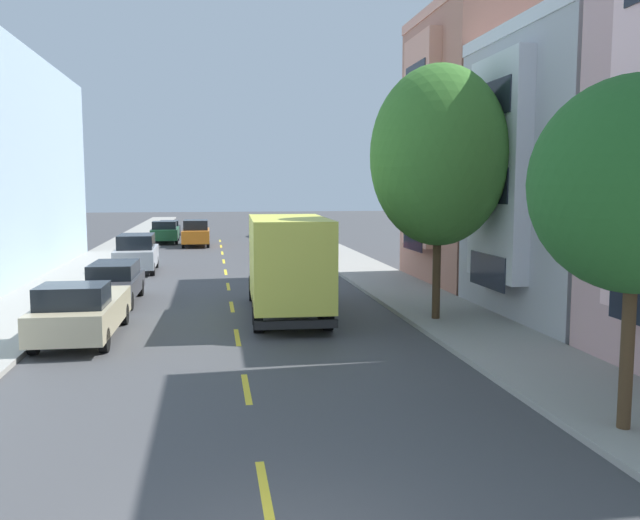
% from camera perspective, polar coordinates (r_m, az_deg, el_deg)
% --- Properties ---
extents(ground_plane, '(160.00, 160.00, 0.00)m').
position_cam_1_polar(ground_plane, '(37.33, -8.21, -0.46)').
color(ground_plane, '#424244').
extents(sidewalk_left, '(3.20, 120.00, 0.14)m').
position_cam_1_polar(sidewalk_left, '(35.90, -19.54, -0.91)').
color(sidewalk_left, '#99968E').
rests_on(sidewalk_left, ground_plane).
extents(sidewalk_right, '(3.20, 120.00, 0.14)m').
position_cam_1_polar(sidewalk_right, '(36.18, 3.17, -0.50)').
color(sidewalk_right, '#99968E').
rests_on(sidewalk_right, ground_plane).
extents(lane_centerline_dashes, '(0.14, 47.20, 0.01)m').
position_cam_1_polar(lane_centerline_dashes, '(31.87, -8.00, -1.60)').
color(lane_centerline_dashes, yellow).
rests_on(lane_centerline_dashes, ground_plane).
extents(townhouse_third_terracotta, '(12.36, 7.90, 12.10)m').
position_cam_1_polar(townhouse_third_terracotta, '(32.16, 19.05, 8.63)').
color(townhouse_third_terracotta, '#B27560').
rests_on(townhouse_third_terracotta, ground_plane).
extents(street_tree_nearest, '(3.56, 3.56, 6.10)m').
position_cam_1_polar(street_tree_nearest, '(12.47, 25.47, 5.81)').
color(street_tree_nearest, '#47331E').
rests_on(street_tree_nearest, sidewalk_right).
extents(street_tree_second, '(4.33, 4.33, 8.02)m').
position_cam_1_polar(street_tree_second, '(21.40, 10.16, 8.80)').
color(street_tree_second, '#47331E').
rests_on(street_tree_second, sidewalk_right).
extents(delivery_box_truck, '(2.65, 7.74, 3.37)m').
position_cam_1_polar(delivery_box_truck, '(22.34, -2.89, 0.02)').
color(delivery_box_truck, '#D8D84C').
rests_on(delivery_box_truck, ground_plane).
extents(parked_sedan_black, '(1.87, 4.53, 1.43)m').
position_cam_1_polar(parked_sedan_black, '(59.08, -12.81, 2.65)').
color(parked_sedan_black, black).
rests_on(parked_sedan_black, ground_plane).
extents(parked_wagon_burgundy, '(1.90, 4.73, 1.50)m').
position_cam_1_polar(parked_wagon_burgundy, '(41.40, -2.24, 1.38)').
color(parked_wagon_burgundy, maroon).
rests_on(parked_wagon_burgundy, ground_plane).
extents(parked_sedan_sky, '(1.92, 4.55, 1.43)m').
position_cam_1_polar(parked_sedan_sky, '(58.78, -4.34, 2.77)').
color(parked_sedan_sky, '#7A9EC6').
rests_on(parked_sedan_sky, ground_plane).
extents(parked_pickup_forest, '(2.09, 5.33, 1.73)m').
position_cam_1_polar(parked_pickup_forest, '(53.14, -13.14, 2.34)').
color(parked_pickup_forest, '#194C28').
rests_on(parked_pickup_forest, ground_plane).
extents(parked_wagon_charcoal, '(1.89, 4.73, 1.50)m').
position_cam_1_polar(parked_wagon_charcoal, '(26.18, -17.31, -1.78)').
color(parked_wagon_charcoal, '#333338').
rests_on(parked_wagon_charcoal, ground_plane).
extents(parked_suv_silver, '(2.06, 4.84, 1.93)m').
position_cam_1_polar(parked_suv_silver, '(35.28, -15.46, 0.60)').
color(parked_suv_silver, '#B2B5BA').
rests_on(parked_suv_silver, ground_plane).
extents(parked_pickup_champagne, '(2.09, 5.33, 1.73)m').
position_cam_1_polar(parked_pickup_champagne, '(20.17, -19.81, -4.15)').
color(parked_pickup_champagne, tan).
rests_on(parked_pickup_champagne, ground_plane).
extents(moving_orange_sedan, '(1.95, 4.80, 1.93)m').
position_cam_1_polar(moving_orange_sedan, '(49.72, -10.60, 2.32)').
color(moving_orange_sedan, orange).
rests_on(moving_orange_sedan, ground_plane).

